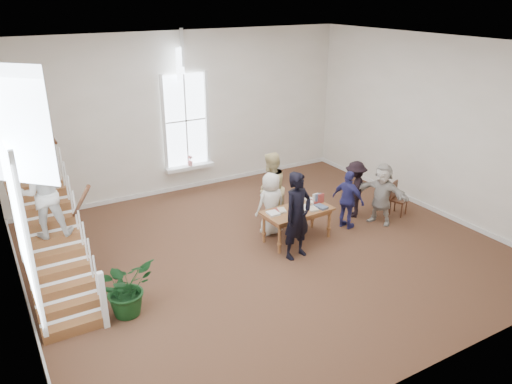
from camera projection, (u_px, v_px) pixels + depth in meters
ground at (267, 250)px, 11.31m from camera, size 10.00×10.00×0.00m
room_shell at (189, 176)px, 14.68m from camera, size 10.49×10.00×10.00m
staircase at (47, 214)px, 9.28m from camera, size 1.10×4.10×2.92m
library_table at (298, 213)px, 11.55m from camera, size 1.68×0.92×0.83m
police_officer at (298, 216)px, 10.71m from camera, size 0.79×0.59×1.97m
elderly_woman at (271, 204)px, 11.84m from camera, size 0.76×0.50×1.54m
person_yellow at (271, 189)px, 12.32m from camera, size 1.13×1.06×1.85m
woman_cluster_a at (348, 200)px, 12.14m from camera, size 0.61×0.93×1.47m
woman_cluster_b at (355, 189)px, 12.78m from camera, size 1.08×1.05×1.48m
woman_cluster_c at (382, 194)px, 12.38m from camera, size 1.03×1.52×1.57m
floor_plant at (126, 287)px, 8.93m from camera, size 1.22×1.14×1.09m
side_chair at (397, 197)px, 12.99m from camera, size 0.50×0.50×0.88m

